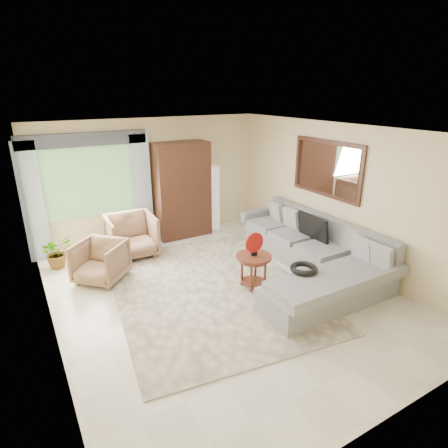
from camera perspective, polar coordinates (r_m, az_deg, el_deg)
ground at (r=6.24m, az=-0.38°, el=-10.47°), size 6.00×6.00×0.00m
area_rug at (r=6.35m, az=-2.18°, el=-9.76°), size 3.50×4.36×0.02m
sectional_sofa at (r=6.95m, az=13.29°, el=-5.07°), size 2.30×3.46×0.90m
tv_screen at (r=7.17m, az=13.38°, el=-0.50°), size 0.14×0.74×0.48m
garden_hose at (r=5.93m, az=12.07°, el=-6.67°), size 0.43×0.43×0.09m
coffee_table at (r=6.27m, az=4.51°, el=-7.13°), size 0.59×0.59×0.59m
red_disc at (r=6.06m, az=4.64°, el=-2.84°), size 0.34×0.03×0.34m
armchair_left at (r=6.80m, az=-18.33°, el=-5.45°), size 1.09×1.09×0.71m
armchair_right at (r=7.62m, az=-13.86°, el=-1.74°), size 0.94×0.96×0.84m
potted_plant at (r=7.63m, az=-24.16°, el=-3.91°), size 0.69×0.65×0.60m
armoire at (r=8.33m, az=-6.44°, el=5.15°), size 1.20×0.55×2.10m
floor_lamp at (r=8.80m, az=-1.76°, el=4.04°), size 0.24×0.24×1.50m
window at (r=7.95m, az=-19.96°, el=5.97°), size 1.80×0.04×1.40m
curtain_left at (r=7.82m, az=-27.14°, el=2.83°), size 0.40×0.08×2.30m
curtain_right at (r=8.16m, az=-12.41°, el=5.23°), size 0.40×0.08×2.30m
valance at (r=7.74m, az=-20.61°, el=11.97°), size 2.40×0.12×0.26m
wall_mirror at (r=7.32m, az=15.32°, el=8.15°), size 0.05×1.70×1.05m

